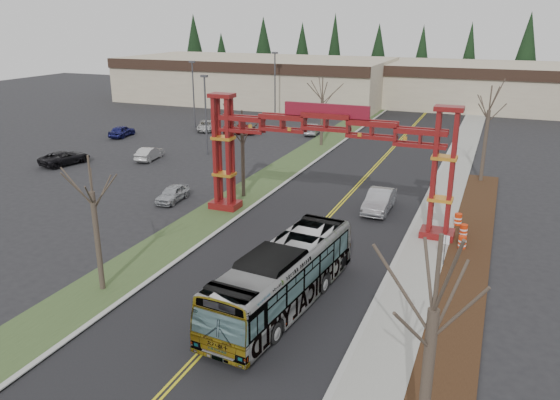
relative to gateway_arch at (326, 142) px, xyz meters
The scene contains 34 objects.
ground 18.97m from the gateway_arch, 90.00° to the right, with size 200.00×200.00×0.00m, color black.
road 9.20m from the gateway_arch, 90.00° to the left, with size 12.00×110.00×0.02m, color black.
lane_line_left 9.19m from the gateway_arch, 90.98° to the left, with size 0.12×100.00×0.01m, color gold.
lane_line_right 9.19m from the gateway_arch, 89.02° to the left, with size 0.12×100.00×0.01m, color gold.
curb_right 11.03m from the gateway_arch, 48.70° to the left, with size 0.30×110.00×0.15m, color #A5A6A1.
sidewalk_right 11.90m from the gateway_arch, 42.65° to the left, with size 2.60×110.00×0.14m, color gray.
landscape_strip 14.25m from the gateway_arch, 38.11° to the right, with size 2.60×50.00×0.12m, color black.
grass_median 12.18m from the gateway_arch, 138.81° to the left, with size 4.00×110.00×0.08m, color #364D26.
curb_left 11.03m from the gateway_arch, 131.30° to the left, with size 0.30×110.00×0.15m, color #A5A6A1.
gateway_arch is the anchor object (origin of this frame).
retail_building_west 61.78m from the gateway_arch, 119.07° to the left, with size 46.00×22.30×7.50m.
retail_building_east 62.80m from the gateway_arch, 80.83° to the left, with size 38.00×20.30×7.00m.
conifer_treeline 74.00m from the gateway_arch, 89.81° to the left, with size 116.10×5.60×13.00m.
transit_bus 13.22m from the gateway_arch, 81.71° to the right, with size 2.79×11.92×3.32m, color #9A9DA1.
silver_sedan 7.26m from the gateway_arch, 51.43° to the left, with size 1.75×5.02×1.65m, color #A5A8AD.
parked_car_near_a 13.85m from the gateway_arch, behind, with size 1.51×3.76×1.28m, color #ABAEB2.
parked_car_near_b 25.46m from the gateway_arch, 154.64° to the left, with size 1.44×4.13×1.36m, color #B9B9B9.
parked_car_near_c 30.38m from the gateway_arch, 168.65° to the left, with size 2.34×5.07×1.41m, color black.
parked_car_mid_a 33.20m from the gateway_arch, 126.97° to the left, with size 1.74×4.28×1.24m, color maroon.
parked_car_mid_b 38.14m from the gateway_arch, 149.51° to the left, with size 1.71×4.25×1.45m, color navy.
parked_car_far_a 31.96m from the gateway_arch, 110.42° to the left, with size 1.48×4.25×1.40m, color #98989F.
parked_car_far_b 36.80m from the gateway_arch, 132.91° to the left, with size 2.13×4.61×1.28m, color #BCBCBC.
bare_tree_median_near 16.48m from the gateway_arch, 119.05° to the right, with size 2.93×2.93×7.55m.
bare_tree_median_mid 8.67m from the gateway_arch, 157.92° to the left, with size 2.98×2.98×7.19m.
bare_tree_median_far 25.22m from the gateway_arch, 108.50° to the left, with size 3.42×3.42×7.78m.
bare_tree_right_near 23.76m from the gateway_arch, 65.11° to the right, with size 3.42×3.42×8.72m.
bare_tree_right_far 18.32m from the gateway_arch, 56.91° to the left, with size 3.23×3.23×8.61m.
light_pole_near 23.45m from the gateway_arch, 140.32° to the left, with size 0.74×0.37×8.49m.
light_pole_mid 39.17m from the gateway_arch, 134.26° to the left, with size 0.76×0.38×8.78m.
light_pole_far 44.47m from the gateway_arch, 117.25° to the left, with size 0.82×0.41×9.44m.
street_sign 10.91m from the gateway_arch, 26.18° to the right, with size 0.46×0.10×2.01m.
barrel_south 11.25m from the gateway_arch, ahead, with size 0.50×0.50×0.93m.
barrel_mid 11.12m from the gateway_arch, ahead, with size 0.52×0.52×0.96m.
barrel_north 11.00m from the gateway_arch, 17.34° to the left, with size 0.52×0.52×0.97m.
Camera 1 is at (11.10, -17.49, 14.12)m, focal length 35.00 mm.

